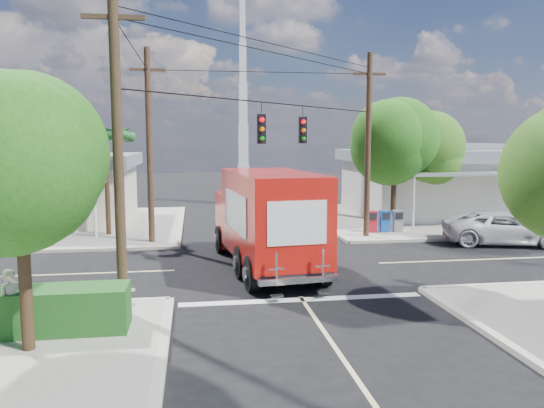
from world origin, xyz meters
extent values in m
plane|color=black|center=(0.00, 0.00, 0.00)|extent=(120.00, 120.00, 0.00)
cube|color=gray|center=(11.00, 11.00, 0.07)|extent=(14.00, 14.00, 0.14)
cube|color=#B3AE9E|center=(4.00, 11.00, 0.07)|extent=(0.25, 14.00, 0.14)
cube|color=#B3AE9E|center=(11.00, 4.00, 0.07)|extent=(14.00, 0.25, 0.14)
cube|color=gray|center=(-11.00, 11.00, 0.07)|extent=(14.00, 14.00, 0.14)
cube|color=#B3AE9E|center=(-4.00, 11.00, 0.07)|extent=(0.25, 14.00, 0.14)
cube|color=#B3AE9E|center=(-11.00, 4.00, 0.07)|extent=(14.00, 0.25, 0.14)
cube|color=beige|center=(0.00, 10.00, 0.01)|extent=(0.12, 12.00, 0.01)
cube|color=beige|center=(0.00, -10.00, 0.01)|extent=(0.12, 12.00, 0.01)
cube|color=beige|center=(10.00, 0.00, 0.01)|extent=(12.00, 0.12, 0.01)
cube|color=beige|center=(-10.00, 0.00, 0.01)|extent=(12.00, 0.12, 0.01)
cube|color=silver|center=(0.00, -4.30, 0.01)|extent=(7.50, 0.40, 0.01)
cube|color=beige|center=(12.50, 12.00, 1.84)|extent=(11.00, 8.00, 3.40)
cube|color=gray|center=(12.50, 12.00, 3.89)|extent=(11.80, 8.80, 0.70)
cube|color=gray|center=(12.50, 12.00, 4.39)|extent=(6.05, 4.40, 0.50)
cube|color=gray|center=(12.50, 7.10, 3.04)|extent=(9.90, 1.80, 0.15)
cylinder|color=silver|center=(8.10, 6.30, 1.59)|extent=(0.12, 0.12, 2.90)
cube|color=beige|center=(-12.00, 12.50, 1.74)|extent=(10.00, 8.00, 3.20)
cube|color=gray|center=(-12.00, 12.50, 3.69)|extent=(10.80, 8.80, 0.70)
cube|color=gray|center=(-12.00, 12.50, 4.19)|extent=(5.50, 4.40, 0.50)
cube|color=gray|center=(-12.00, 7.60, 2.84)|extent=(9.00, 1.80, 0.15)
cylinder|color=silver|center=(-8.00, 6.80, 1.49)|extent=(0.12, 0.12, 2.70)
cube|color=silver|center=(0.50, 20.00, 1.50)|extent=(0.80, 0.80, 3.00)
cube|color=silver|center=(0.50, 20.00, 4.50)|extent=(0.70, 0.70, 3.00)
cube|color=silver|center=(0.50, 20.00, 7.50)|extent=(0.60, 0.60, 3.00)
cube|color=silver|center=(0.50, 20.00, 10.50)|extent=(0.50, 0.50, 3.00)
cube|color=silver|center=(0.50, 20.00, 13.50)|extent=(0.40, 0.40, 3.00)
cylinder|color=#422D1C|center=(-7.00, -7.50, 2.00)|extent=(0.28, 0.28, 3.71)
sphere|color=#1D4F13|center=(-7.00, -7.50, 4.32)|extent=(3.71, 3.71, 3.71)
sphere|color=#1D4F13|center=(-7.40, -7.30, 4.55)|extent=(3.02, 3.02, 3.02)
sphere|color=#1D4F13|center=(-6.65, -7.80, 4.20)|extent=(3.25, 3.25, 3.25)
cylinder|color=#422D1C|center=(7.20, 6.80, 2.19)|extent=(0.28, 0.28, 4.10)
sphere|color=#1D4F13|center=(7.20, 6.80, 4.75)|extent=(4.10, 4.10, 4.10)
sphere|color=#1D4F13|center=(6.80, 7.00, 5.00)|extent=(3.33, 3.33, 3.33)
sphere|color=#1D4F13|center=(7.55, 6.50, 4.62)|extent=(3.58, 3.58, 3.58)
cylinder|color=#422D1C|center=(9.80, 9.00, 1.93)|extent=(0.28, 0.28, 3.58)
sphere|color=#33641B|center=(9.80, 9.00, 4.17)|extent=(3.58, 3.58, 3.58)
sphere|color=#33641B|center=(9.40, 9.20, 4.40)|extent=(2.91, 2.91, 2.91)
sphere|color=#33641B|center=(10.15, 8.70, 4.06)|extent=(3.14, 3.14, 3.14)
cylinder|color=#422D1C|center=(-7.50, 7.50, 2.64)|extent=(0.24, 0.24, 5.00)
cone|color=#1F5A25|center=(-6.60, 7.50, 5.24)|extent=(0.50, 2.06, 0.98)
cone|color=#1F5A25|center=(-6.94, 8.20, 5.24)|extent=(1.92, 1.68, 0.98)
cone|color=#1F5A25|center=(-7.70, 8.38, 5.24)|extent=(2.12, 0.95, 0.98)
cone|color=#1F5A25|center=(-8.31, 7.89, 5.24)|extent=(1.34, 2.07, 0.98)
cone|color=#1F5A25|center=(-8.31, 7.11, 5.24)|extent=(1.34, 2.07, 0.98)
cone|color=#1F5A25|center=(-7.70, 6.62, 5.24)|extent=(2.12, 0.95, 0.98)
cone|color=#1F5A25|center=(-6.94, 6.80, 5.24)|extent=(1.92, 1.68, 0.98)
cylinder|color=#422D1C|center=(-9.50, 9.00, 2.44)|extent=(0.24, 0.24, 4.60)
cone|color=#1F5A25|center=(-8.60, 9.00, 4.84)|extent=(0.50, 2.06, 0.98)
cone|color=#1F5A25|center=(-8.94, 9.70, 4.84)|extent=(1.92, 1.68, 0.98)
cone|color=#1F5A25|center=(-9.70, 9.88, 4.84)|extent=(2.12, 0.95, 0.98)
cone|color=#1F5A25|center=(-10.31, 9.39, 4.84)|extent=(1.34, 2.07, 0.98)
cone|color=#1F5A25|center=(-10.31, 8.61, 4.84)|extent=(1.34, 2.07, 0.98)
cone|color=#1F5A25|center=(-9.70, 8.12, 4.84)|extent=(2.12, 0.95, 0.98)
cone|color=#1F5A25|center=(-8.94, 8.30, 4.84)|extent=(1.92, 1.68, 0.98)
cylinder|color=#473321|center=(-5.20, -5.20, 4.50)|extent=(0.28, 0.28, 9.00)
cube|color=#473321|center=(-5.20, -5.20, 8.00)|extent=(1.60, 0.12, 0.12)
cylinder|color=#473321|center=(5.20, 5.20, 4.50)|extent=(0.28, 0.28, 9.00)
cube|color=#473321|center=(5.20, 5.20, 8.00)|extent=(1.60, 0.12, 0.12)
cylinder|color=#473321|center=(-5.20, 5.20, 4.50)|extent=(0.28, 0.28, 9.00)
cube|color=#473321|center=(-5.20, 5.20, 8.00)|extent=(1.60, 0.12, 0.12)
cylinder|color=black|center=(0.00, 0.00, 6.20)|extent=(10.43, 10.43, 0.04)
cube|color=black|center=(-0.80, -0.80, 5.25)|extent=(0.30, 0.24, 1.05)
sphere|color=red|center=(-0.80, -0.94, 5.58)|extent=(0.20, 0.20, 0.20)
cube|color=black|center=(1.10, 1.10, 5.25)|extent=(0.30, 0.24, 1.05)
sphere|color=red|center=(1.10, 0.96, 5.58)|extent=(0.20, 0.20, 0.20)
cube|color=silver|center=(-7.80, -5.60, 0.49)|extent=(5.94, 0.05, 0.08)
cube|color=silver|center=(-7.80, -5.60, 0.89)|extent=(5.94, 0.05, 0.08)
cube|color=silver|center=(-5.00, -5.60, 0.64)|extent=(0.09, 0.06, 1.00)
cube|color=maroon|center=(5.80, 6.20, 0.69)|extent=(0.50, 0.50, 1.10)
cube|color=#1447A1|center=(6.50, 6.20, 0.69)|extent=(0.50, 0.50, 1.10)
cube|color=slate|center=(7.20, 6.20, 0.69)|extent=(0.50, 0.50, 1.10)
cube|color=black|center=(-0.56, 0.02, 0.58)|extent=(3.34, 8.49, 0.27)
cube|color=red|center=(-0.92, 3.24, 1.43)|extent=(2.73, 2.07, 2.33)
cube|color=black|center=(-1.00, 3.97, 1.86)|extent=(2.24, 0.51, 1.01)
cube|color=silver|center=(-1.03, 4.19, 0.69)|extent=(2.44, 0.40, 0.37)
cube|color=red|center=(-0.45, -0.92, 2.17)|extent=(3.32, 6.41, 3.07)
cube|color=white|center=(0.88, -0.77, 2.33)|extent=(0.45, 3.79, 1.38)
cube|color=white|center=(-1.79, -1.07, 2.33)|extent=(0.45, 3.79, 1.38)
cube|color=white|center=(-0.11, -4.00, 2.33)|extent=(1.90, 0.23, 1.38)
cube|color=silver|center=(-0.09, -4.14, 0.58)|extent=(2.56, 0.55, 0.19)
cube|color=silver|center=(-0.82, -4.36, 1.01)|extent=(0.48, 0.12, 1.06)
cube|color=silver|center=(0.66, -4.19, 1.01)|extent=(0.48, 0.12, 1.06)
cylinder|color=black|center=(-2.11, 2.94, 0.58)|extent=(0.47, 1.20, 1.17)
cylinder|color=black|center=(0.31, 3.22, 0.58)|extent=(0.47, 1.20, 1.17)
cylinder|color=black|center=(-1.43, -3.17, 0.58)|extent=(0.47, 1.20, 1.17)
cylinder|color=black|center=(0.99, -2.90, 0.58)|extent=(0.47, 1.20, 1.17)
imported|color=silver|center=(11.13, 2.86, 0.76)|extent=(5.93, 3.79, 1.52)
imported|color=#B7B39B|center=(-7.55, -6.75, 0.99)|extent=(0.72, 0.73, 1.69)
camera|label=1|loc=(-3.23, -19.73, 4.86)|focal=35.00mm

